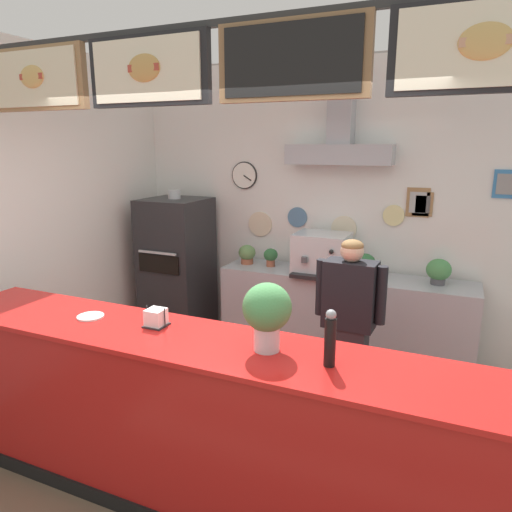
% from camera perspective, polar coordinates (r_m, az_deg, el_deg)
% --- Properties ---
extents(ground_plane, '(6.03, 6.03, 0.00)m').
position_cam_1_polar(ground_plane, '(3.54, -4.34, -24.89)').
color(ground_plane, brown).
extents(back_wall_assembly, '(4.44, 2.60, 3.07)m').
position_cam_1_polar(back_wall_assembly, '(5.02, 8.29, 6.91)').
color(back_wall_assembly, '#9E9E99').
rests_on(back_wall_assembly, ground_plane).
extents(service_counter, '(3.73, 0.63, 1.09)m').
position_cam_1_polar(service_counter, '(3.04, -6.96, -19.54)').
color(service_counter, '#B21916').
rests_on(service_counter, ground_plane).
extents(back_prep_counter, '(2.57, 0.54, 0.90)m').
position_cam_1_polar(back_prep_counter, '(4.97, 10.53, -7.35)').
color(back_prep_counter, '#A3A5AD').
rests_on(back_prep_counter, ground_plane).
extents(pizza_oven, '(0.68, 0.74, 1.70)m').
position_cam_1_polar(pizza_oven, '(5.49, -9.63, -1.39)').
color(pizza_oven, '#232326').
rests_on(pizza_oven, ground_plane).
extents(shop_worker, '(0.55, 0.24, 1.50)m').
position_cam_1_polar(shop_worker, '(3.75, 11.26, -8.53)').
color(shop_worker, '#232328').
rests_on(shop_worker, ground_plane).
extents(espresso_machine, '(0.54, 0.54, 0.42)m').
position_cam_1_polar(espresso_machine, '(4.81, 8.04, 0.27)').
color(espresso_machine, silver).
rests_on(espresso_machine, back_prep_counter).
extents(potted_basil, '(0.23, 0.23, 0.25)m').
position_cam_1_polar(potted_basil, '(4.72, 21.48, -1.68)').
color(potted_basil, '#4C4C51').
rests_on(potted_basil, back_prep_counter).
extents(potted_oregano, '(0.15, 0.15, 0.20)m').
position_cam_1_polar(potted_oregano, '(5.06, 1.81, -0.02)').
color(potted_oregano, '#9E563D').
rests_on(potted_oregano, back_prep_counter).
extents(potted_thyme, '(0.22, 0.22, 0.25)m').
position_cam_1_polar(potted_thyme, '(4.72, 13.15, -1.06)').
color(potted_thyme, beige).
rests_on(potted_thyme, back_prep_counter).
extents(potted_rosemary, '(0.19, 0.19, 0.21)m').
position_cam_1_polar(potted_rosemary, '(5.17, -1.11, 0.27)').
color(potted_rosemary, '#9E563D').
rests_on(potted_rosemary, back_prep_counter).
extents(condiment_plate, '(0.17, 0.17, 0.01)m').
position_cam_1_polar(condiment_plate, '(3.27, -19.62, -6.99)').
color(condiment_plate, white).
rests_on(condiment_plate, service_counter).
extents(pepper_grinder, '(0.06, 0.06, 0.31)m').
position_cam_1_polar(pepper_grinder, '(2.43, 9.07, -9.94)').
color(pepper_grinder, black).
rests_on(pepper_grinder, service_counter).
extents(basil_vase, '(0.27, 0.27, 0.38)m').
position_cam_1_polar(basil_vase, '(2.55, 1.36, -6.97)').
color(basil_vase, silver).
rests_on(basil_vase, service_counter).
extents(napkin_holder, '(0.14, 0.13, 0.13)m').
position_cam_1_polar(napkin_holder, '(3.00, -12.15, -7.47)').
color(napkin_holder, '#262628').
rests_on(napkin_holder, service_counter).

